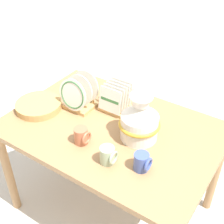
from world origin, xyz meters
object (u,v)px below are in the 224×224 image
Objects in this scene: mug_terracotta_glaze at (82,136)px; wicker_charger_stack at (39,106)px; dish_rack_round_plates at (78,96)px; dish_rack_square_plates at (116,101)px; mug_cobalt_glaze at (142,162)px; mug_sage_glaze at (108,155)px; ceramic_vase at (140,120)px.

wicker_charger_stack is at bearing 166.60° from mug_terracotta_glaze.
dish_rack_round_plates is 1.29× the size of dish_rack_square_plates.
wicker_charger_stack is 3.01× the size of mug_cobalt_glaze.
mug_sage_glaze is at bearing -161.67° from mug_cobalt_glaze.
mug_sage_glaze is at bearing -96.84° from ceramic_vase.
ceramic_vase reaches higher than mug_cobalt_glaze.
ceramic_vase is 0.68m from wicker_charger_stack.
mug_sage_glaze is (0.20, -0.05, 0.00)m from mug_terracotta_glaze.
wicker_charger_stack is (-0.67, -0.11, -0.10)m from ceramic_vase.
mug_sage_glaze is (0.63, -0.15, 0.03)m from wicker_charger_stack.
mug_sage_glaze is at bearing -12.66° from mug_terracotta_glaze.
wicker_charger_stack is 3.01× the size of mug_terracotta_glaze.
wicker_charger_stack is at bearing -144.83° from dish_rack_round_plates.
ceramic_vase is 0.98× the size of wicker_charger_stack.
ceramic_vase reaches higher than mug_sage_glaze.
ceramic_vase reaches higher than mug_terracotta_glaze.
mug_cobalt_glaze is at bearing 18.33° from mug_sage_glaze.
mug_terracotta_glaze is (-0.37, -0.01, 0.00)m from mug_cobalt_glaze.
dish_rack_round_plates is 2.37× the size of mug_terracotta_glaze.
dish_rack_round_plates reaches higher than wicker_charger_stack.
mug_cobalt_glaze is (0.59, -0.24, -0.04)m from dish_rack_round_plates.
ceramic_vase is 2.96× the size of mug_cobalt_glaze.
dish_rack_square_plates is at bearing 148.95° from ceramic_vase.
ceramic_vase is 0.30m from dish_rack_square_plates.
mug_cobalt_glaze is (0.80, -0.09, 0.03)m from wicker_charger_stack.
dish_rack_square_plates is 1.84× the size of mug_sage_glaze.
ceramic_vase is at bearing -31.05° from dish_rack_square_plates.
mug_terracotta_glaze is (-0.24, -0.21, -0.07)m from ceramic_vase.
mug_cobalt_glaze reaches higher than wicker_charger_stack.
mug_terracotta_glaze is (0.43, -0.10, 0.03)m from wicker_charger_stack.
dish_rack_round_plates reaches higher than mug_terracotta_glaze.
dish_rack_square_plates is at bearing 137.47° from mug_cobalt_glaze.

